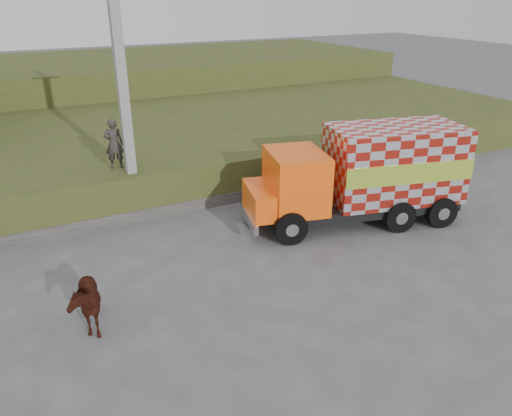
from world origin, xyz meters
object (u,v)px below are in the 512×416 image
pedestrian (114,144)px  cargo_truck (366,174)px  cow (83,301)px  utility_pole (123,93)px

pedestrian → cargo_truck: bearing=159.4°
cow → pedestrian: pedestrian is taller
cargo_truck → cow: cargo_truck is taller
cargo_truck → pedestrian: size_ratio=4.33×
cow → pedestrian: bearing=72.4°
cargo_truck → cow: bearing=-155.6°
utility_pole → cow: (-2.59, -5.51, -3.39)m
utility_pole → cow: size_ratio=4.92×
cow → pedestrian: 6.80m
utility_pole → pedestrian: 1.90m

